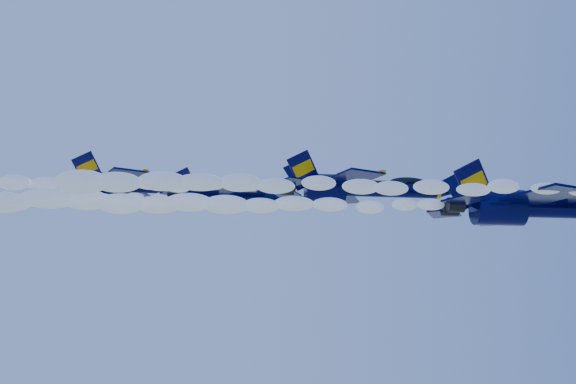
{
  "coord_description": "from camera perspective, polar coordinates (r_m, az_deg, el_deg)",
  "views": [
    {
      "loc": [
        -19.25,
        -67.52,
        137.27
      ],
      "look_at": [
        -10.95,
        4.27,
        154.38
      ],
      "focal_mm": 50.0,
      "sensor_mm": 36.0,
      "label": 1
    }
  ],
  "objects": [
    {
      "name": "jet_third",
      "position": [
        74.52,
        5.23,
        0.29
      ],
      "size": [
        17.14,
        14.06,
        6.37
      ],
      "color": "#00012F"
    },
    {
      "name": "jet_second",
      "position": [
        71.86,
        17.7,
        -1.02
      ],
      "size": [
        20.04,
        16.44,
        7.45
      ],
      "color": "#00012F"
    },
    {
      "name": "smoke_trail_jet_lead",
      "position": [
        60.49,
        3.16,
        0.38
      ],
      "size": [
        40.84,
        1.83,
        1.65
      ],
      "primitive_type": "ellipsoid",
      "color": "white"
    },
    {
      "name": "smoke_trail_jet_third",
      "position": [
        74.0,
        -16.3,
        0.57
      ],
      "size": [
        40.84,
        1.77,
        1.6
      ],
      "primitive_type": "ellipsoid",
      "color": "white"
    },
    {
      "name": "smoke_trail_jet_second",
      "position": [
        65.49,
        -6.09,
        -0.79
      ],
      "size": [
        40.84,
        2.07,
        1.87
      ],
      "primitive_type": "ellipsoid",
      "color": "white"
    },
    {
      "name": "jet_fourth",
      "position": [
        81.38,
        -3.99,
        -0.38
      ],
      "size": [
        14.96,
        12.27,
        5.56
      ],
      "color": "#00012F"
    },
    {
      "name": "jet_fifth",
      "position": [
        89.68,
        -10.26,
        0.46
      ],
      "size": [
        18.44,
        15.13,
        6.85
      ],
      "color": "#00012F"
    }
  ]
}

